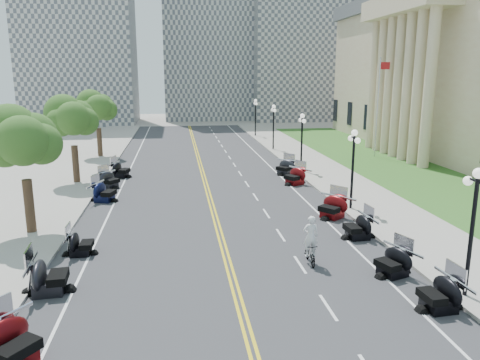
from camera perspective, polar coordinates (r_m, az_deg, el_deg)
name	(u,v)px	position (r m, az deg, el deg)	size (l,w,h in m)	color
ground	(221,238)	(24.72, -2.35, -7.07)	(160.00, 160.00, 0.00)	gray
road	(208,192)	(34.26, -3.94, -1.42)	(16.00, 90.00, 0.01)	#333335
centerline_yellow_a	(206,192)	(34.25, -4.14, -1.41)	(0.12, 90.00, 0.00)	yellow
centerline_yellow_b	(209,191)	(34.27, -3.74, -1.40)	(0.12, 90.00, 0.00)	yellow
edge_line_north	(293,189)	(35.24, 6.49, -1.05)	(0.12, 90.00, 0.00)	white
edge_line_south	(118,194)	(34.46, -14.63, -1.71)	(0.12, 90.00, 0.00)	white
lane_dash_4	(328,307)	(18.12, 10.70, -15.00)	(0.12, 2.00, 0.00)	white
lane_dash_5	(300,264)	(21.57, 7.33, -10.18)	(0.12, 2.00, 0.00)	white
lane_dash_6	(281,235)	(25.19, 4.97, -6.69)	(0.12, 2.00, 0.00)	white
lane_dash_7	(266,213)	(28.91, 3.23, -4.08)	(0.12, 2.00, 0.00)	white
lane_dash_8	(256,197)	(32.70, 1.90, -2.07)	(0.12, 2.00, 0.00)	white
lane_dash_9	(247,184)	(36.53, 0.85, -0.48)	(0.12, 2.00, 0.00)	white
lane_dash_10	(240,173)	(40.39, 0.01, 0.81)	(0.12, 2.00, 0.00)	white
lane_dash_11	(234,165)	(44.28, -0.69, 1.87)	(0.12, 2.00, 0.00)	white
lane_dash_12	(230,157)	(48.19, -1.28, 2.77)	(0.12, 2.00, 0.00)	white
lane_dash_13	(225,151)	(52.11, -1.78, 3.52)	(0.12, 2.00, 0.00)	white
lane_dash_14	(222,146)	(56.04, -2.21, 4.17)	(0.12, 2.00, 0.00)	white
lane_dash_15	(219,141)	(59.98, -2.59, 4.74)	(0.12, 2.00, 0.00)	white
lane_dash_16	(216,137)	(63.93, -2.92, 5.23)	(0.12, 2.00, 0.00)	white
lane_dash_17	(214,134)	(67.88, -3.21, 5.67)	(0.12, 2.00, 0.00)	white
lane_dash_18	(212,130)	(71.84, -3.47, 6.06)	(0.12, 2.00, 0.00)	white
lane_dash_19	(210,127)	(75.80, -3.70, 6.41)	(0.12, 2.00, 0.00)	white
sidewalk_north	(346,186)	(36.44, 12.76, -0.73)	(5.00, 90.00, 0.15)	#9E9991
sidewalk_south	(58,196)	(35.18, -21.27, -1.78)	(5.00, 90.00, 0.15)	#9E9991
lawn	(387,164)	(46.35, 17.46, 1.82)	(9.00, 60.00, 0.10)	#356023
distant_block_a	(80,46)	(86.74, -18.97, 15.16)	(18.00, 14.00, 26.00)	gray
distant_block_b	(207,38)	(91.60, -4.08, 16.89)	(16.00, 12.00, 30.00)	gray
distant_block_c	(304,60)	(91.43, 7.79, 14.30)	(20.00, 14.00, 22.00)	gray
street_lamp_1	(471,234)	(19.45, 26.38, -5.91)	(0.50, 1.20, 4.90)	black
street_lamp_2	(353,170)	(29.77, 13.56, 1.21)	(0.50, 1.20, 4.90)	black
street_lamp_3	(302,143)	(41.01, 7.53, 4.55)	(0.50, 1.20, 4.90)	black
street_lamp_4	(273,127)	(52.59, 4.10, 6.43)	(0.50, 1.20, 4.90)	black
street_lamp_5	(255,118)	(64.32, 1.90, 7.61)	(0.50, 1.20, 4.90)	black
flagpole	(377,109)	(49.56, 16.42, 8.35)	(1.10, 0.20, 10.00)	silver
tree_2	(23,146)	(26.60, -24.92, 3.73)	(4.80, 4.80, 9.20)	#235619
tree_3	(72,123)	(38.15, -19.75, 6.56)	(4.80, 4.80, 9.20)	#235619
tree_4	(98,111)	(49.91, -16.97, 8.05)	(4.80, 4.80, 9.20)	#235619
motorcycle_n_3	(440,292)	(18.82, 23.18, -12.44)	(2.00, 2.00, 1.40)	black
motorcycle_n_4	(393,260)	(21.13, 18.16, -9.29)	(1.94, 1.94, 1.36)	black
motorcycle_n_5	(358,225)	(25.19, 14.20, -5.39)	(2.01, 2.01, 1.41)	black
motorcycle_n_6	(332,206)	(28.37, 11.20, -3.08)	(2.15, 2.15, 1.50)	#590A0C
motorcycle_n_8	(295,175)	(36.52, 6.70, 0.60)	(2.10, 2.10, 1.47)	#590A0C
motorcycle_n_9	(285,166)	(40.07, 5.54, 1.67)	(2.02, 2.02, 1.41)	black
motorcycle_s_3	(10,341)	(15.93, -26.27, -17.19)	(2.22, 2.22, 1.55)	#590A0C
motorcycle_s_4	(48,274)	(20.01, -22.35, -10.59)	(2.22, 2.22, 1.56)	black
motorcycle_s_5	(80,242)	(23.54, -18.90, -7.20)	(1.78, 1.78, 1.24)	black
motorcycle_s_7	(104,191)	(32.72, -16.24, -1.27)	(2.10, 2.10, 1.47)	black
motorcycle_s_8	(109,179)	(36.53, -15.68, 0.13)	(1.97, 1.97, 1.38)	black
motorcycle_s_9	(121,169)	(39.98, -14.36, 1.31)	(2.05, 2.05, 1.44)	black
bicycle	(310,253)	(21.58, 8.54, -8.82)	(0.47, 1.66, 1.00)	#A51414
cyclist_rider	(311,223)	(21.09, 8.67, -5.15)	(0.70, 0.46, 1.91)	silver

